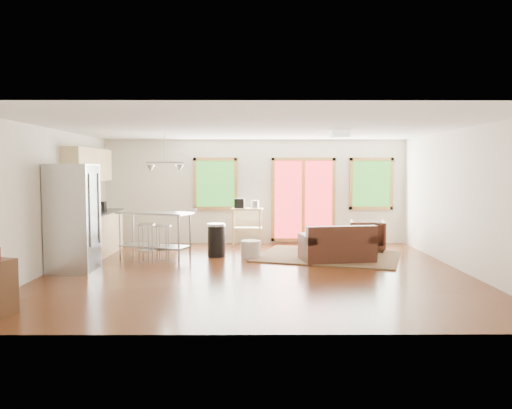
{
  "coord_description": "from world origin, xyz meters",
  "views": [
    {
      "loc": [
        -0.04,
        -8.98,
        1.85
      ],
      "look_at": [
        0.0,
        0.3,
        1.2
      ],
      "focal_mm": 35.0,
      "sensor_mm": 36.0,
      "label": 1
    }
  ],
  "objects_px": {
    "refrigerator": "(73,218)",
    "rug": "(328,256)",
    "armchair": "(367,234)",
    "kitchen_cart": "(246,213)",
    "loveseat": "(337,247)",
    "coffee_table": "(341,236)",
    "ottoman": "(314,242)",
    "island": "(155,226)"
  },
  "relations": [
    {
      "from": "island",
      "to": "coffee_table",
      "type": "bearing_deg",
      "value": 9.02
    },
    {
      "from": "ottoman",
      "to": "kitchen_cart",
      "type": "relative_size",
      "value": 0.5
    },
    {
      "from": "refrigerator",
      "to": "island",
      "type": "bearing_deg",
      "value": 48.43
    },
    {
      "from": "rug",
      "to": "refrigerator",
      "type": "distance_m",
      "value": 5.16
    },
    {
      "from": "island",
      "to": "kitchen_cart",
      "type": "distance_m",
      "value": 2.61
    },
    {
      "from": "rug",
      "to": "coffee_table",
      "type": "bearing_deg",
      "value": 54.23
    },
    {
      "from": "loveseat",
      "to": "armchair",
      "type": "bearing_deg",
      "value": 45.88
    },
    {
      "from": "ottoman",
      "to": "kitchen_cart",
      "type": "height_order",
      "value": "kitchen_cart"
    },
    {
      "from": "rug",
      "to": "loveseat",
      "type": "height_order",
      "value": "loveseat"
    },
    {
      "from": "coffee_table",
      "to": "ottoman",
      "type": "relative_size",
      "value": 2.18
    },
    {
      "from": "loveseat",
      "to": "island",
      "type": "distance_m",
      "value": 3.78
    },
    {
      "from": "coffee_table",
      "to": "kitchen_cart",
      "type": "distance_m",
      "value": 2.44
    },
    {
      "from": "loveseat",
      "to": "armchair",
      "type": "height_order",
      "value": "armchair"
    },
    {
      "from": "coffee_table",
      "to": "refrigerator",
      "type": "relative_size",
      "value": 0.63
    },
    {
      "from": "armchair",
      "to": "kitchen_cart",
      "type": "relative_size",
      "value": 0.69
    },
    {
      "from": "armchair",
      "to": "ottoman",
      "type": "bearing_deg",
      "value": 2.09
    },
    {
      "from": "coffee_table",
      "to": "kitchen_cart",
      "type": "xyz_separation_m",
      "value": [
        -2.1,
        1.17,
        0.4
      ]
    },
    {
      "from": "coffee_table",
      "to": "armchair",
      "type": "height_order",
      "value": "armchair"
    },
    {
      "from": "armchair",
      "to": "ottoman",
      "type": "relative_size",
      "value": 1.39
    },
    {
      "from": "coffee_table",
      "to": "rug",
      "type": "bearing_deg",
      "value": -125.77
    },
    {
      "from": "island",
      "to": "kitchen_cart",
      "type": "bearing_deg",
      "value": 43.68
    },
    {
      "from": "refrigerator",
      "to": "island",
      "type": "relative_size",
      "value": 1.18
    },
    {
      "from": "refrigerator",
      "to": "rug",
      "type": "bearing_deg",
      "value": 18.01
    },
    {
      "from": "refrigerator",
      "to": "island",
      "type": "distance_m",
      "value": 1.81
    },
    {
      "from": "ottoman",
      "to": "kitchen_cart",
      "type": "xyz_separation_m",
      "value": [
        -1.58,
        0.75,
        0.59
      ]
    },
    {
      "from": "refrigerator",
      "to": "kitchen_cart",
      "type": "xyz_separation_m",
      "value": [
        3.1,
        3.11,
        -0.19
      ]
    },
    {
      "from": "ottoman",
      "to": "refrigerator",
      "type": "relative_size",
      "value": 0.29
    },
    {
      "from": "rug",
      "to": "ottoman",
      "type": "height_order",
      "value": "ottoman"
    },
    {
      "from": "refrigerator",
      "to": "ottoman",
      "type": "bearing_deg",
      "value": 28.1
    },
    {
      "from": "rug",
      "to": "island",
      "type": "relative_size",
      "value": 1.74
    },
    {
      "from": "coffee_table",
      "to": "ottoman",
      "type": "bearing_deg",
      "value": 141.36
    },
    {
      "from": "armchair",
      "to": "island",
      "type": "height_order",
      "value": "island"
    },
    {
      "from": "coffee_table",
      "to": "island",
      "type": "bearing_deg",
      "value": -170.98
    },
    {
      "from": "armchair",
      "to": "loveseat",
      "type": "bearing_deg",
      "value": 65.74
    },
    {
      "from": "armchair",
      "to": "island",
      "type": "xyz_separation_m",
      "value": [
        -4.64,
        -0.88,
        0.27
      ]
    },
    {
      "from": "ottoman",
      "to": "island",
      "type": "distance_m",
      "value": 3.65
    },
    {
      "from": "kitchen_cart",
      "to": "refrigerator",
      "type": "bearing_deg",
      "value": -134.92
    },
    {
      "from": "coffee_table",
      "to": "ottoman",
      "type": "xyz_separation_m",
      "value": [
        -0.53,
        0.42,
        -0.19
      ]
    },
    {
      "from": "rug",
      "to": "armchair",
      "type": "distance_m",
      "value": 1.3
    },
    {
      "from": "coffee_table",
      "to": "ottoman",
      "type": "height_order",
      "value": "coffee_table"
    },
    {
      "from": "kitchen_cart",
      "to": "ottoman",
      "type": "bearing_deg",
      "value": -25.36
    },
    {
      "from": "ottoman",
      "to": "island",
      "type": "relative_size",
      "value": 0.34
    }
  ]
}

